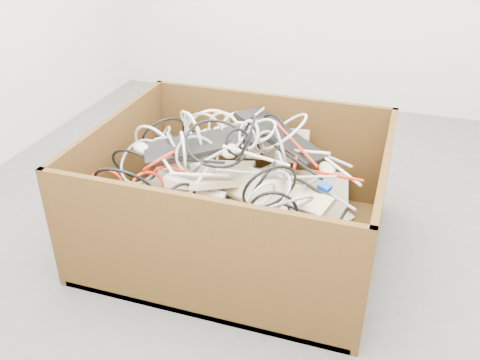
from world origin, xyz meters
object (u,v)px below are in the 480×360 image
(cardboard_box, at_px, (235,216))
(power_strip_left, at_px, (196,154))
(power_strip_right, at_px, (194,189))
(vga_plug, at_px, (325,187))

(cardboard_box, bearing_deg, power_strip_left, 162.96)
(power_strip_right, height_order, vga_plug, vga_plug)
(cardboard_box, distance_m, power_strip_left, 0.30)
(power_strip_right, distance_m, vga_plug, 0.50)
(power_strip_left, height_order, vga_plug, power_strip_left)
(power_strip_left, bearing_deg, vga_plug, -40.88)
(vga_plug, bearing_deg, power_strip_right, -146.29)
(power_strip_left, distance_m, vga_plug, 0.56)
(power_strip_right, bearing_deg, cardboard_box, 52.80)
(vga_plug, bearing_deg, cardboard_box, -164.45)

